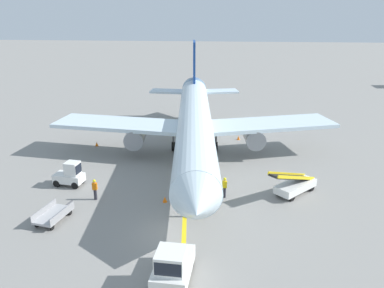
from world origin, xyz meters
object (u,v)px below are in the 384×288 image
(ground_crew_wing_walker, at_px, (225,187))
(pushback_tug, at_px, (173,266))
(safety_cone_nose_right, at_px, (165,199))
(baggage_cart_loaded, at_px, (54,215))
(airliner, at_px, (195,123))
(safety_cone_wingtip_left, at_px, (97,144))
(ground_crew_marshaller, at_px, (95,189))
(safety_cone_nose_left, at_px, (238,138))
(belt_loader_forward_hold, at_px, (295,184))
(safety_cone_wingtip_right, at_px, (208,200))
(baggage_tug_near_wing, at_px, (70,175))

(ground_crew_wing_walker, bearing_deg, pushback_tug, -104.73)
(pushback_tug, bearing_deg, safety_cone_nose_right, 101.60)
(pushback_tug, distance_m, baggage_cart_loaded, 10.75)
(airliner, bearing_deg, safety_cone_nose_right, -98.35)
(airliner, distance_m, safety_cone_wingtip_left, 11.38)
(ground_crew_marshaller, relative_size, safety_cone_nose_left, 3.86)
(pushback_tug, xyz_separation_m, belt_loader_forward_hold, (8.26, 11.43, -0.22))
(baggage_cart_loaded, distance_m, safety_cone_nose_right, 8.08)
(airliner, bearing_deg, safety_cone_wingtip_right, -79.30)
(ground_crew_wing_walker, bearing_deg, safety_cone_wingtip_left, 141.90)
(belt_loader_forward_hold, height_order, safety_cone_wingtip_left, belt_loader_forward_hold)
(airliner, height_order, safety_cone_wingtip_left, airliner)
(baggage_cart_loaded, height_order, safety_cone_wingtip_left, baggage_cart_loaded)
(ground_crew_wing_walker, bearing_deg, safety_cone_nose_right, -165.58)
(ground_crew_marshaller, xyz_separation_m, safety_cone_wingtip_right, (8.76, 0.20, -0.69))
(pushback_tug, height_order, baggage_tug_near_wing, pushback_tug)
(baggage_tug_near_wing, relative_size, safety_cone_wingtip_right, 5.83)
(airliner, distance_m, ground_crew_marshaller, 12.47)
(baggage_cart_loaded, bearing_deg, safety_cone_nose_right, 25.24)
(baggage_cart_loaded, bearing_deg, safety_cone_nose_left, 54.92)
(safety_cone_nose_left, xyz_separation_m, safety_cone_wingtip_left, (-15.24, -3.46, 0.00))
(airliner, distance_m, ground_crew_wing_walker, 9.69)
(pushback_tug, height_order, safety_cone_wingtip_right, pushback_tug)
(safety_cone_nose_left, bearing_deg, safety_cone_wingtip_left, -167.22)
(baggage_cart_loaded, bearing_deg, ground_crew_wing_walker, 21.27)
(pushback_tug, bearing_deg, safety_cone_wingtip_left, 117.87)
(belt_loader_forward_hold, relative_size, safety_cone_nose_left, 10.15)
(belt_loader_forward_hold, distance_m, safety_cone_nose_left, 13.73)
(airliner, relative_size, pushback_tug, 9.52)
(ground_crew_marshaller, xyz_separation_m, ground_crew_wing_walker, (9.96, 1.24, 0.00))
(safety_cone_nose_left, bearing_deg, baggage_cart_loaded, -125.08)
(ground_crew_marshaller, height_order, safety_cone_wingtip_right, ground_crew_marshaller)
(safety_cone_nose_right, relative_size, safety_cone_wingtip_right, 1.00)
(ground_crew_wing_walker, height_order, safety_cone_wingtip_right, ground_crew_wing_walker)
(belt_loader_forward_hold, height_order, safety_cone_wingtip_right, belt_loader_forward_hold)
(ground_crew_marshaller, height_order, safety_cone_wingtip_left, ground_crew_marshaller)
(airliner, relative_size, baggage_tug_near_wing, 13.78)
(ground_crew_marshaller, height_order, ground_crew_wing_walker, same)
(baggage_cart_loaded, height_order, safety_cone_nose_left, baggage_cart_loaded)
(belt_loader_forward_hold, relative_size, safety_cone_wingtip_right, 10.15)
(belt_loader_forward_hold, height_order, baggage_cart_loaded, belt_loader_forward_hold)
(safety_cone_nose_right, height_order, safety_cone_wingtip_right, same)
(pushback_tug, bearing_deg, airliner, 91.17)
(safety_cone_nose_right, relative_size, safety_cone_wingtip_left, 1.00)
(ground_crew_marshaller, distance_m, safety_cone_nose_right, 5.47)
(baggage_tug_near_wing, height_order, ground_crew_marshaller, baggage_tug_near_wing)
(safety_cone_wingtip_left, bearing_deg, baggage_tug_near_wing, -84.28)
(safety_cone_wingtip_left, bearing_deg, airliner, -10.51)
(baggage_tug_near_wing, bearing_deg, safety_cone_nose_right, -15.27)
(safety_cone_nose_left, bearing_deg, safety_cone_nose_right, -111.10)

